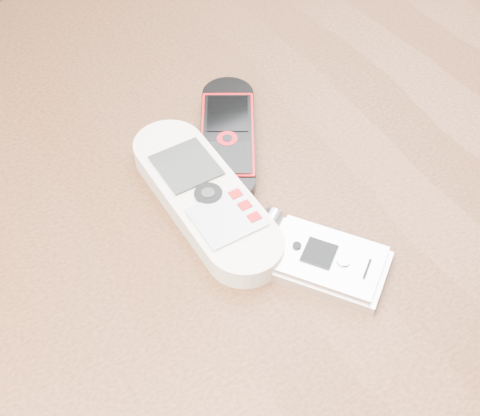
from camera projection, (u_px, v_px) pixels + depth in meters
name	position (u px, v px, depth m)	size (l,w,h in m)	color
table	(235.00, 293.00, 0.61)	(1.20, 0.80, 0.75)	black
nokia_white	(204.00, 196.00, 0.53)	(0.06, 0.18, 0.02)	silver
nokia_black_red	(227.00, 138.00, 0.58)	(0.05, 0.15, 0.02)	black
motorola_razr	(322.00, 260.00, 0.49)	(0.06, 0.11, 0.02)	silver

